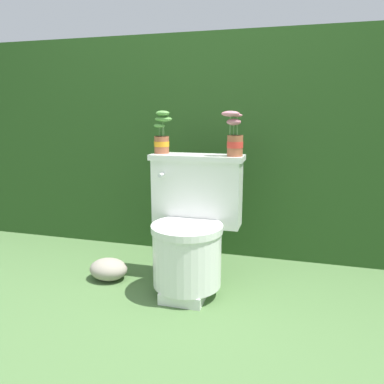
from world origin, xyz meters
TOP-DOWN VIEW (x-y plane):
  - ground_plane at (0.00, 0.00)m, footprint 12.00×12.00m
  - hedge_backdrop at (0.00, 1.08)m, footprint 4.02×0.87m
  - toilet at (-0.00, 0.10)m, footprint 0.52×0.48m
  - potted_plant_left at (-0.21, 0.23)m, footprint 0.11×0.09m
  - potted_plant_midleft at (0.21, 0.21)m, footprint 0.12×0.09m
  - garden_stone at (-0.49, 0.07)m, footprint 0.23×0.18m

SIDE VIEW (x-z plane):
  - ground_plane at x=0.00m, z-range 0.00..0.00m
  - garden_stone at x=-0.49m, z-range 0.00..0.12m
  - toilet at x=0.00m, z-range -0.03..0.70m
  - hedge_backdrop at x=0.00m, z-range 0.00..1.45m
  - potted_plant_left at x=-0.21m, z-range 0.71..0.94m
  - potted_plant_midleft at x=0.21m, z-range 0.71..0.95m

